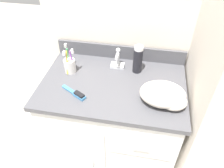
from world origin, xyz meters
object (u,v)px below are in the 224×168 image
hairbrush (76,94)px  hand_towel (165,95)px  shaving_cream_can (138,59)px  toothbrush_cup (70,65)px

hairbrush → hand_towel: (0.50, 0.04, 0.04)m
hairbrush → hand_towel: 0.50m
shaving_cream_can → hand_towel: size_ratio=0.72×
shaving_cream_can → hand_towel: bearing=-55.6°
toothbrush_cup → shaving_cream_can: shaving_cream_can is taller
hairbrush → hand_towel: size_ratio=0.66×
shaving_cream_can → hairbrush: 0.44m
shaving_cream_can → hairbrush: size_ratio=1.09×
toothbrush_cup → hairbrush: size_ratio=1.07×
toothbrush_cup → shaving_cream_can: 0.44m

